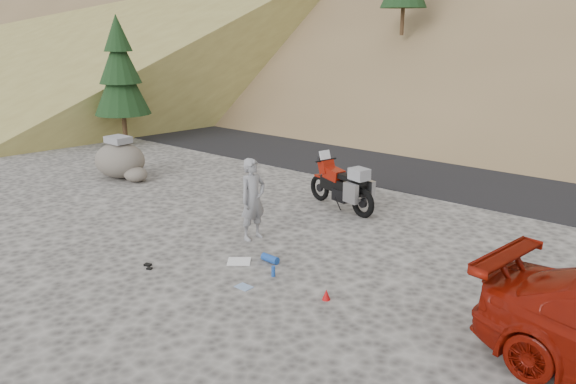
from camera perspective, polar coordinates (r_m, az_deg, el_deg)
name	(u,v)px	position (r m, az deg, el deg)	size (l,w,h in m)	color
ground	(249,239)	(12.67, -4.03, -4.82)	(140.00, 140.00, 0.00)	#45423F
road	(428,165)	(19.88, 14.05, 2.66)	(120.00, 7.00, 0.05)	black
conifer_verge	(120,71)	(23.23, -16.70, 11.66)	(2.20, 2.20, 5.04)	#342513
motorcycle	(344,187)	(14.53, 5.67, 0.55)	(2.40, 1.06, 1.45)	black
man	(254,238)	(12.73, -3.51, -4.71)	(0.67, 0.44, 1.85)	gray
boulder	(120,160)	(18.39, -16.71, 3.16)	(1.96, 1.76, 1.28)	#56514A
small_rock	(136,174)	(17.82, -15.22, 1.74)	(0.96, 0.92, 0.46)	#56514A
gear_white_cloth	(239,261)	(11.54, -5.00, -7.03)	(0.46, 0.41, 0.02)	white
gear_blue_mat	(270,259)	(11.45, -1.82, -6.78)	(0.16, 0.16, 0.39)	#1A459D
gear_bottle	(273,271)	(10.83, -1.50, -8.05)	(0.08, 0.08, 0.21)	#1A459D
gear_funnel	(326,295)	(9.99, 3.91, -10.36)	(0.15, 0.15, 0.19)	#B00B0C
gear_glove_a	(148,265)	(11.65, -14.06, -7.18)	(0.14, 0.10, 0.04)	black
gear_glove_b	(149,268)	(11.48, -13.90, -7.55)	(0.10, 0.08, 0.03)	black
gear_blue_cloth	(244,287)	(10.48, -4.51, -9.58)	(0.30, 0.22, 0.01)	#7D98C1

